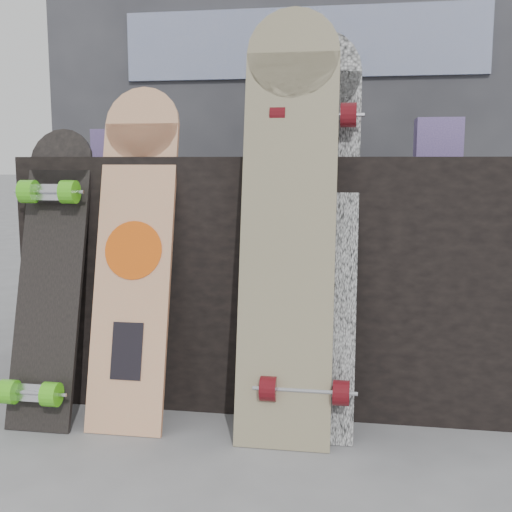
% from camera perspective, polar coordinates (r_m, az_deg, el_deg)
% --- Properties ---
extents(ground, '(60.00, 60.00, 0.00)m').
position_cam_1_polar(ground, '(1.88, 0.08, -16.41)').
color(ground, slate).
rests_on(ground, ground).
extents(vendor_table, '(1.60, 0.60, 0.80)m').
position_cam_1_polar(vendor_table, '(2.23, 2.15, -1.56)').
color(vendor_table, black).
rests_on(vendor_table, ground).
extents(booth, '(2.40, 0.22, 2.20)m').
position_cam_1_polar(booth, '(3.05, 4.29, 14.37)').
color(booth, '#313035').
rests_on(booth, ground).
extents(merch_box_purple, '(0.18, 0.12, 0.10)m').
position_cam_1_polar(merch_box_purple, '(2.43, -11.97, 9.76)').
color(merch_box_purple, '#403771').
rests_on(merch_box_purple, vendor_table).
extents(merch_box_small, '(0.14, 0.14, 0.12)m').
position_cam_1_polar(merch_box_small, '(2.14, 15.87, 10.08)').
color(merch_box_small, '#403771').
rests_on(merch_box_small, vendor_table).
extents(merch_box_flat, '(0.22, 0.10, 0.06)m').
position_cam_1_polar(merch_box_flat, '(2.33, 2.99, 9.50)').
color(merch_box_flat, '#D1B78C').
rests_on(merch_box_flat, vendor_table).
extents(longboard_geisha, '(0.23, 0.29, 1.02)m').
position_cam_1_polar(longboard_geisha, '(1.96, -10.74, 0.90)').
color(longboard_geisha, tan).
rests_on(longboard_geisha, ground).
extents(longboard_celtic, '(0.27, 0.28, 1.23)m').
position_cam_1_polar(longboard_celtic, '(1.81, 2.91, 4.15)').
color(longboard_celtic, beige).
rests_on(longboard_celtic, ground).
extents(longboard_cascadia, '(0.27, 0.36, 1.18)m').
position_cam_1_polar(longboard_cascadia, '(1.87, 4.95, 3.11)').
color(longboard_cascadia, white).
rests_on(longboard_cascadia, ground).
extents(skateboard_dark, '(0.20, 0.33, 0.89)m').
position_cam_1_polar(skateboard_dark, '(2.03, -17.93, -1.38)').
color(skateboard_dark, black).
rests_on(skateboard_dark, ground).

